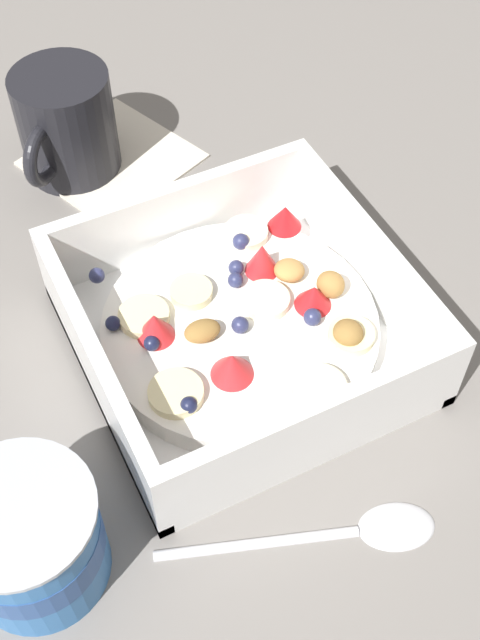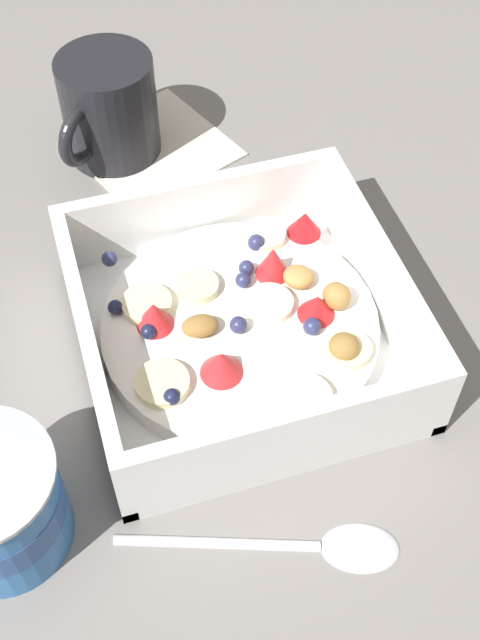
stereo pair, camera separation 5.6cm
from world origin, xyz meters
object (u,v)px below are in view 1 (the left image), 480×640
fruit_bowl (241,326)px  folded_napkin (109,160)px  spoon (355,529)px  coffee_mug (66,125)px  yogurt_cup (29,540)px

fruit_bowl → folded_napkin: 0.23m
spoon → coffee_mug: coffee_mug is taller
spoon → folded_napkin: spoon is taller
fruit_bowl → folded_napkin: (0.23, 0.01, -0.02)m
spoon → yogurt_cup: 0.19m
yogurt_cup → folded_napkin: (0.32, -0.16, -0.04)m
spoon → folded_napkin: (0.39, 0.01, -0.00)m
fruit_bowl → spoon: size_ratio=1.28×
yogurt_cup → folded_napkin: 0.36m
yogurt_cup → coffee_mug: bearing=-22.4°
spoon → fruit_bowl: bearing=-0.6°
folded_napkin → coffee_mug: bearing=76.5°
fruit_bowl → coffee_mug: coffee_mug is taller
fruit_bowl → coffee_mug: 0.24m
fruit_bowl → spoon: (-0.16, 0.00, -0.02)m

